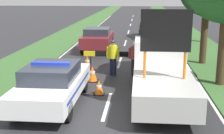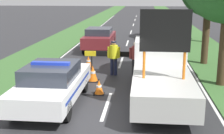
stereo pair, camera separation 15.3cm
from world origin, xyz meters
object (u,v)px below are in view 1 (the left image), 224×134
at_px(police_car, 53,84).
at_px(police_officer, 113,55).
at_px(pedestrian_civilian, 135,56).
at_px(traffic_cone_near_police, 92,73).
at_px(traffic_cone_centre_front, 99,87).
at_px(queued_car_sedan_black, 149,29).
at_px(queued_car_wagon_maroon, 98,39).
at_px(work_truck, 161,71).
at_px(traffic_cone_near_truck, 87,62).
at_px(road_barrier, 118,55).

distance_m(police_car, police_officer, 4.59).
height_order(pedestrian_civilian, traffic_cone_near_police, pedestrian_civilian).
xyz_separation_m(traffic_cone_centre_front, queued_car_sedan_black, (2.36, 16.15, 0.46)).
relative_size(pedestrian_civilian, traffic_cone_centre_front, 2.81).
xyz_separation_m(queued_car_wagon_maroon, queued_car_sedan_black, (3.65, 6.88, -0.09)).
relative_size(police_car, pedestrian_civilian, 2.96).
xyz_separation_m(police_car, work_truck, (3.85, 1.13, 0.24)).
bearing_deg(traffic_cone_near_police, police_officer, 53.67).
bearing_deg(queued_car_sedan_black, traffic_cone_near_truck, 73.18).
xyz_separation_m(police_car, police_officer, (1.78, 4.22, 0.22)).
bearing_deg(police_car, work_truck, 15.74).
xyz_separation_m(work_truck, traffic_cone_centre_front, (-2.37, 0.13, -0.73)).
height_order(police_officer, traffic_cone_near_police, police_officer).
bearing_deg(traffic_cone_near_police, traffic_cone_centre_front, -73.37).
height_order(traffic_cone_near_police, traffic_cone_centre_front, traffic_cone_near_police).
distance_m(pedestrian_civilian, queued_car_sedan_black, 13.20).
distance_m(traffic_cone_near_police, traffic_cone_near_truck, 2.64).
bearing_deg(pedestrian_civilian, police_car, -121.16).
bearing_deg(queued_car_sedan_black, pedestrian_civilian, 85.52).
height_order(work_truck, traffic_cone_near_police, work_truck).
bearing_deg(traffic_cone_near_police, queued_car_sedan_black, 78.52).
xyz_separation_m(traffic_cone_near_truck, queued_car_sedan_black, (3.56, 11.77, 0.44)).
distance_m(police_car, traffic_cone_near_police, 3.24).
relative_size(traffic_cone_near_police, traffic_cone_near_truck, 1.15).
distance_m(work_truck, queued_car_wagon_maroon, 10.08).
distance_m(road_barrier, traffic_cone_near_police, 2.08).
relative_size(work_truck, queued_car_sedan_black, 1.43).
distance_m(police_car, road_barrier, 5.19).
distance_m(police_officer, traffic_cone_near_police, 1.56).
height_order(police_car, traffic_cone_near_truck, police_car).
relative_size(work_truck, road_barrier, 1.69).
bearing_deg(traffic_cone_centre_front, traffic_cone_near_truck, 105.25).
xyz_separation_m(police_officer, traffic_cone_near_truck, (-1.49, 1.41, -0.69)).
distance_m(traffic_cone_near_police, queued_car_wagon_maroon, 7.50).
xyz_separation_m(police_car, pedestrian_civilian, (2.81, 4.24, 0.19)).
bearing_deg(traffic_cone_centre_front, police_officer, 84.28).
height_order(police_car, traffic_cone_near_police, police_car).
relative_size(police_officer, queued_car_sedan_black, 0.41).
bearing_deg(police_officer, traffic_cone_near_truck, -23.09).
bearing_deg(traffic_cone_centre_front, police_car, -139.78).
relative_size(police_officer, traffic_cone_near_truck, 2.66).
relative_size(pedestrian_civilian, traffic_cone_near_truck, 2.61).
height_order(traffic_cone_near_truck, queued_car_wagon_maroon, queued_car_wagon_maroon).
relative_size(police_car, traffic_cone_centre_front, 8.33).
bearing_deg(road_barrier, queued_car_sedan_black, 75.97).
bearing_deg(work_truck, traffic_cone_near_truck, -50.28).
bearing_deg(police_officer, traffic_cone_near_police, 74.05).
distance_m(work_truck, pedestrian_civilian, 3.28).
height_order(police_car, queued_car_sedan_black, police_car).
bearing_deg(queued_car_wagon_maroon, traffic_cone_near_truck, 91.07).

